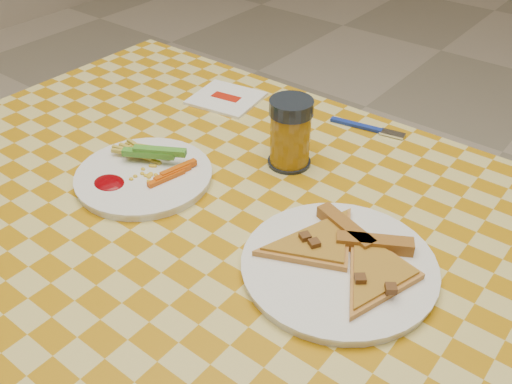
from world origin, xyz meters
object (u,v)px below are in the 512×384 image
(table, at_px, (229,257))
(plate_left, at_px, (144,177))
(plate_right, at_px, (339,267))
(drink_glass, at_px, (290,134))

(table, xyz_separation_m, plate_left, (-0.18, -0.00, 0.08))
(plate_left, xyz_separation_m, plate_right, (0.37, 0.02, 0.00))
(plate_left, bearing_deg, plate_right, 2.56)
(plate_left, height_order, plate_right, same)
(plate_right, bearing_deg, plate_left, -177.44)
(plate_left, xyz_separation_m, drink_glass, (0.16, 0.19, 0.05))
(plate_right, height_order, drink_glass, drink_glass)
(drink_glass, bearing_deg, plate_right, -40.08)
(plate_right, bearing_deg, table, -175.91)
(table, bearing_deg, plate_left, -179.02)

